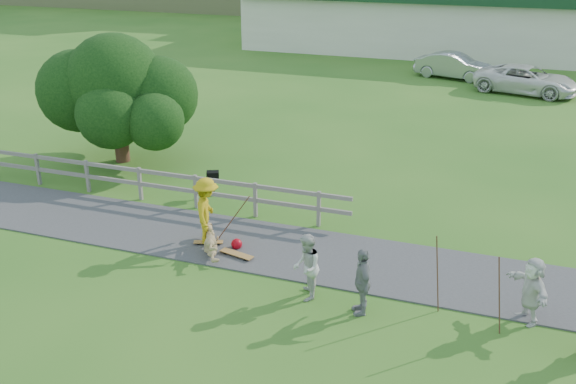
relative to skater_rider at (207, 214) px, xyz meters
name	(u,v)px	position (x,y,z in m)	size (l,w,h in m)	color
ground	(208,266)	(0.52, -1.10, -0.94)	(260.00, 260.00, 0.00)	#2B631C
path	(231,241)	(0.52, 0.40, -0.92)	(34.00, 3.00, 0.04)	#363639
fence	(123,176)	(-4.10, 2.20, -0.21)	(15.05, 0.10, 1.10)	#66625A
strip_mall	(479,15)	(4.52, 33.84, 1.64)	(32.50, 10.75, 5.10)	beige
skater_rider	(207,214)	(0.00, 0.00, 0.00)	(1.21, 0.70, 1.87)	#B99911
skater_fallen	(211,240)	(0.23, -0.30, -0.60)	(1.84, 0.44, 0.67)	tan
spectator_a	(306,267)	(3.40, -1.69, -0.12)	(0.79, 0.62, 1.63)	beige
spectator_b	(362,281)	(4.77, -1.88, -0.13)	(0.94, 0.39, 1.61)	gray
spectator_d	(531,290)	(8.35, -0.97, -0.15)	(1.45, 0.46, 1.56)	silver
car_silver	(454,66)	(4.02, 24.23, -0.20)	(1.56, 4.46, 1.47)	#9A9DA1
car_white	(526,80)	(8.04, 21.69, -0.20)	(2.44, 5.29, 1.47)	silver
tree	(118,108)	(-6.14, 5.23, 1.13)	(5.75, 5.75, 4.13)	black
bbq	(213,184)	(-1.40, 3.25, -0.51)	(0.40, 0.30, 0.86)	black
longboard_rider	(208,243)	(0.00, 0.00, -0.89)	(0.81, 0.20, 0.09)	olive
longboard_fallen	(237,255)	(1.03, -0.40, -0.88)	(0.98, 0.24, 0.11)	olive
helmet	(237,244)	(0.83, 0.05, -0.78)	(0.30, 0.30, 0.30)	#A30512
pole_rider	(233,213)	(0.60, 0.40, -0.05)	(0.03, 0.03, 1.78)	#543021
pole_spec_left	(437,274)	(6.35, -1.24, 0.01)	(0.03, 0.03, 1.90)	#543021
pole_spec_right	(499,296)	(7.70, -1.69, -0.01)	(0.03, 0.03, 1.85)	#543021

